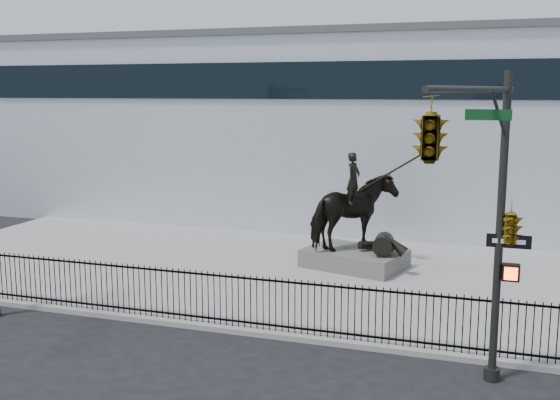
% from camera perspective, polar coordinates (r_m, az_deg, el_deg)
% --- Properties ---
extents(ground, '(120.00, 120.00, 0.00)m').
position_cam_1_polar(ground, '(17.52, -6.22, -12.59)').
color(ground, black).
rests_on(ground, ground).
extents(plaza, '(30.00, 12.00, 0.15)m').
position_cam_1_polar(plaza, '(23.70, 0.76, -6.40)').
color(plaza, gray).
rests_on(plaza, ground).
extents(building, '(44.00, 14.00, 9.00)m').
position_cam_1_polar(building, '(35.47, 7.06, 6.10)').
color(building, silver).
rests_on(building, ground).
extents(picket_fence, '(22.10, 0.10, 1.50)m').
position_cam_1_polar(picket_fence, '(18.28, -4.65, -8.60)').
color(picket_fence, black).
rests_on(picket_fence, plaza).
extents(statue_plinth, '(3.96, 3.20, 0.65)m').
position_cam_1_polar(statue_plinth, '(24.33, 6.51, -5.07)').
color(statue_plinth, '#5A5652').
rests_on(statue_plinth, plaza).
extents(equestrian_statue, '(4.30, 3.26, 3.76)m').
position_cam_1_polar(equestrian_statue, '(23.93, 6.72, -1.19)').
color(equestrian_statue, black).
rests_on(equestrian_statue, statue_plinth).
extents(traffic_signal_right, '(2.17, 6.86, 7.00)m').
position_cam_1_polar(traffic_signal_right, '(12.88, 16.58, 1.41)').
color(traffic_signal_right, black).
rests_on(traffic_signal_right, ground).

